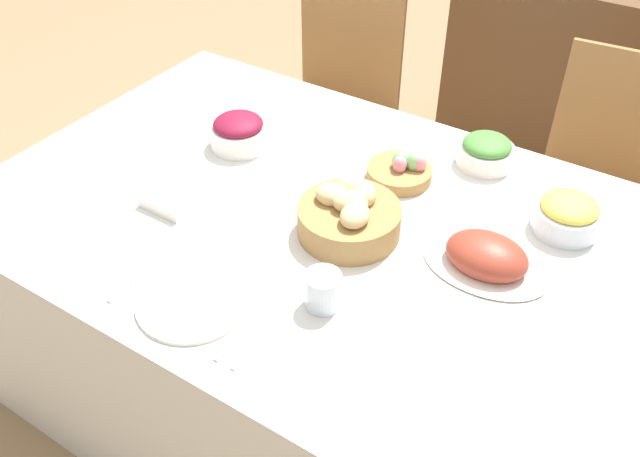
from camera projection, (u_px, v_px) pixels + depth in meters
ground_plane at (327, 401)px, 2.14m from camera, size 12.00×12.00×0.00m
dining_table at (328, 321)px, 1.90m from camera, size 1.77×1.13×0.74m
chair_far_right at (601, 186)px, 2.19m from camera, size 0.45×0.45×0.90m
chair_far_left at (336, 103)px, 2.61m from camera, size 0.45×0.45×0.90m
sideboard at (584, 85)px, 2.84m from camera, size 1.10×0.44×0.87m
bread_basket at (349, 216)px, 1.59m from camera, size 0.25×0.25×0.12m
egg_basket at (401, 170)px, 1.78m from camera, size 0.17×0.17×0.08m
ham_platter at (486, 257)px, 1.51m from camera, size 0.29×0.20×0.09m
green_salad_bowl at (486, 151)px, 1.83m from camera, size 0.15×0.15×0.09m
beet_salad_bowl at (239, 132)px, 1.89m from camera, size 0.16×0.16×0.10m
pineapple_bowl at (568, 215)px, 1.61m from camera, size 0.16×0.16×0.09m
dinner_plate at (193, 301)px, 1.44m from camera, size 0.24×0.24×0.01m
fork at (143, 276)px, 1.50m from camera, size 0.02×0.20×0.00m
knife at (248, 330)px, 1.38m from camera, size 0.02×0.20×0.00m
spoon at (260, 336)px, 1.37m from camera, size 0.02×0.20×0.00m
drinking_cup at (323, 290)px, 1.42m from camera, size 0.08×0.08×0.08m
butter_dish at (167, 202)px, 1.69m from camera, size 0.13×0.08×0.03m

